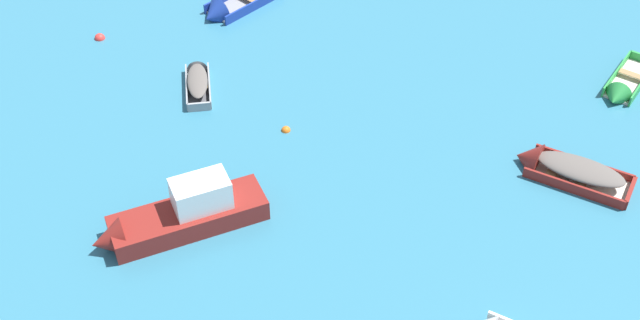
% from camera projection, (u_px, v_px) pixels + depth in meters
% --- Properties ---
extents(rowboat_grey_cluster_outer, '(1.13, 3.11, 0.86)m').
position_uv_depth(rowboat_grey_cluster_outer, '(198.00, 78.00, 32.35)').
color(rowboat_grey_cluster_outer, '#4C4C51').
rests_on(rowboat_grey_cluster_outer, ground_plane).
extents(rowboat_maroon_outer_left, '(4.01, 3.70, 1.36)m').
position_uv_depth(rowboat_maroon_outer_left, '(560.00, 167.00, 28.40)').
color(rowboat_maroon_outer_left, beige).
rests_on(rowboat_maroon_outer_left, ground_plane).
extents(rowboat_deep_blue_midfield_left, '(4.15, 3.49, 1.35)m').
position_uv_depth(rowboat_deep_blue_midfield_left, '(226.00, 10.00, 36.27)').
color(rowboat_deep_blue_midfield_left, gray).
rests_on(rowboat_deep_blue_midfield_left, ground_plane).
extents(rowboat_green_cluster_inner, '(3.36, 3.26, 1.04)m').
position_uv_depth(rowboat_green_cluster_inner, '(622.00, 89.00, 31.93)').
color(rowboat_green_cluster_inner, beige).
rests_on(rowboat_green_cluster_inner, ground_plane).
extents(motor_launch_maroon_foreground_center, '(5.90, 2.53, 2.07)m').
position_uv_depth(motor_launch_maroon_foreground_center, '(178.00, 216.00, 26.24)').
color(motor_launch_maroon_foreground_center, maroon).
rests_on(motor_launch_maroon_foreground_center, ground_plane).
extents(mooring_buoy_between_boats_left, '(0.46, 0.46, 0.46)m').
position_uv_depth(mooring_buoy_between_boats_left, '(100.00, 38.00, 34.93)').
color(mooring_buoy_between_boats_left, red).
rests_on(mooring_buoy_between_boats_left, ground_plane).
extents(mooring_buoy_outer_edge, '(0.35, 0.35, 0.35)m').
position_uv_depth(mooring_buoy_outer_edge, '(286.00, 130.00, 30.37)').
color(mooring_buoy_outer_edge, orange).
rests_on(mooring_buoy_outer_edge, ground_plane).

